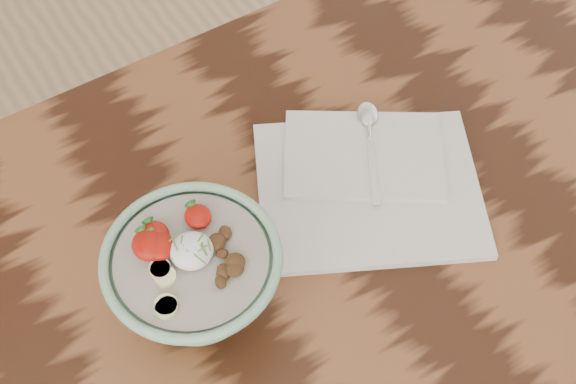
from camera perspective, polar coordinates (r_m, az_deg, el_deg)
name	(u,v)px	position (r cm, az deg, el deg)	size (l,w,h in cm)	color
table	(383,295)	(104.73, 6.80, -7.26)	(160.00, 90.00, 75.00)	black
breakfast_bowl	(194,276)	(87.90, -6.69, -5.96)	(19.29, 19.29, 12.55)	#85B390
napkin	(368,182)	(101.39, 5.68, 0.73)	(34.73, 32.37, 1.70)	silver
spoon	(369,128)	(104.90, 5.78, 4.57)	(9.82, 14.96, 0.85)	silver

